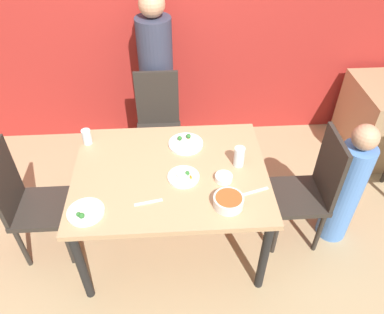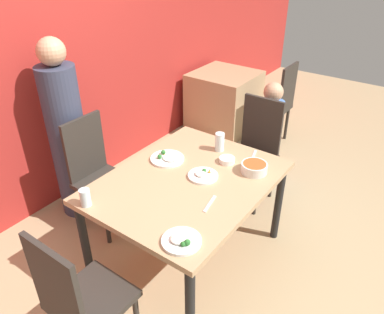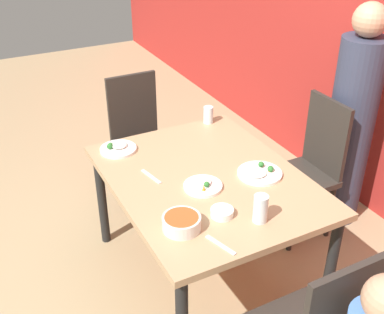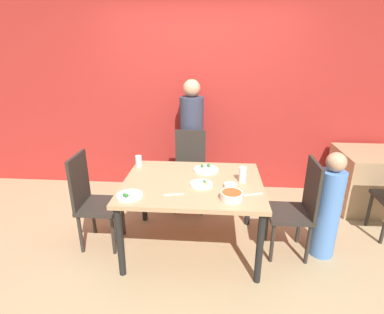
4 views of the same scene
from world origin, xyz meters
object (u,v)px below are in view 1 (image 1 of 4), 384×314
Objects in this scene: chair_adult_spot at (158,124)px; person_child at (346,188)px; glass_water_tall at (239,157)px; bowl_curry at (228,201)px; person_adult at (157,84)px; chair_child_spot at (309,188)px; plate_rice_adult at (183,176)px.

person_child is at bearing -32.28° from chair_adult_spot.
person_child is 7.23× the size of glass_water_tall.
chair_adult_spot is 5.17× the size of bowl_curry.
person_adult is 1.28m from glass_water_tall.
person_child reaches higher than glass_water_tall.
chair_child_spot is at bearing -38.37° from chair_adult_spot.
glass_water_tall is at bearing 15.31° from plate_rice_adult.
bowl_curry is at bearing -161.37° from person_child.
plate_rice_adult is at bearing -86.79° from chair_child_spot.
person_adult is 1.47× the size of person_child.
person_child reaches higher than chair_child_spot.
glass_water_tall is (-0.53, 0.05, 0.29)m from chair_child_spot.
bowl_curry is (0.45, -1.19, 0.25)m from chair_adult_spot.
chair_adult_spot is 1.30m from bowl_curry.
bowl_curry is 0.39m from glass_water_tall.
person_child is 1.02m from bowl_curry.
person_adult reaches higher than chair_adult_spot.
chair_adult_spot reaches higher than bowl_curry.
glass_water_tall reaches higher than plate_rice_adult.
bowl_curry is at bearing -44.71° from plate_rice_adult.
bowl_curry is at bearing -108.25° from glass_water_tall.
glass_water_tall is at bearing 176.16° from person_child.
person_child reaches higher than plate_rice_adult.
person_adult is 7.31× the size of plate_rice_adult.
chair_child_spot is 0.62× the size of person_adult.
plate_rice_adult is (0.19, -1.25, 0.01)m from person_adult.
chair_adult_spot is 1.64m from person_child.
person_child is 1.23m from plate_rice_adult.
plate_rice_adult is at bearing -81.51° from person_adult.
chair_child_spot reaches higher than bowl_curry.
person_adult reaches higher than chair_child_spot.
person_child is at bearing 18.63° from bowl_curry.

